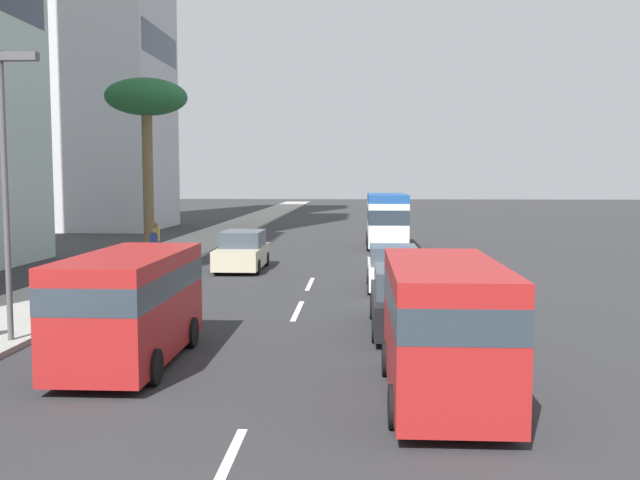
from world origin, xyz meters
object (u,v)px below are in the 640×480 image
(palm_tree, at_px, (146,103))
(van_third, at_px, (130,301))
(car_fifth, at_px, (405,301))
(pedestrian_by_tree, at_px, (154,246))
(street_lamp, at_px, (9,164))
(minibus_sixth, at_px, (387,218))
(car_fourth, at_px, (242,251))
(pedestrian_near_lamp, at_px, (156,238))
(car_lead, at_px, (393,269))
(van_second, at_px, (444,322))

(palm_tree, bearing_deg, van_third, -164.53)
(car_fifth, distance_m, palm_tree, 19.40)
(car_fifth, distance_m, pedestrian_by_tree, 15.50)
(palm_tree, xyz_separation_m, street_lamp, (-16.58, -1.65, -3.17))
(car_fifth, relative_size, street_lamp, 0.69)
(van_third, distance_m, minibus_sixth, 26.95)
(van_third, relative_size, car_fourth, 1.12)
(car_fifth, distance_m, minibus_sixth, 22.46)
(street_lamp, bearing_deg, van_third, -113.36)
(car_fourth, xyz_separation_m, pedestrian_near_lamp, (2.54, 4.63, 0.34))
(car_lead, distance_m, palm_tree, 15.03)
(van_third, xyz_separation_m, car_fifth, (3.69, -6.21, -0.59))
(van_third, xyz_separation_m, car_fourth, (15.99, 0.18, -0.59))
(car_fourth, distance_m, pedestrian_by_tree, 3.86)
(van_second, bearing_deg, car_fifth, 3.04)
(car_fourth, distance_m, pedestrian_near_lamp, 5.29)
(pedestrian_by_tree, bearing_deg, minibus_sixth, 32.07)
(car_fourth, height_order, car_fifth, car_fifth)
(street_lamp, bearing_deg, pedestrian_by_tree, 2.68)
(van_second, height_order, pedestrian_by_tree, van_second)
(minibus_sixth, bearing_deg, street_lamp, 158.10)
(van_second, xyz_separation_m, van_third, (2.18, 6.52, -0.06))
(car_fourth, height_order, minibus_sixth, minibus_sixth)
(car_fourth, height_order, pedestrian_near_lamp, pedestrian_near_lamp)
(car_lead, height_order, palm_tree, palm_tree)
(car_lead, height_order, van_second, van_second)
(pedestrian_by_tree, bearing_deg, van_second, -72.52)
(pedestrian_near_lamp, bearing_deg, van_third, 100.18)
(car_lead, distance_m, van_second, 12.89)
(van_second, bearing_deg, car_lead, 1.33)
(pedestrian_by_tree, bearing_deg, pedestrian_near_lamp, 91.20)
(minibus_sixth, xyz_separation_m, pedestrian_near_lamp, (-7.61, 11.40, -0.57))
(pedestrian_by_tree, distance_m, palm_tree, 7.07)
(car_fourth, relative_size, street_lamp, 0.68)
(pedestrian_by_tree, distance_m, street_lamp, 14.33)
(car_lead, bearing_deg, van_third, 149.79)
(car_lead, bearing_deg, street_lamp, 134.05)
(car_fourth, distance_m, palm_tree, 8.54)
(car_fourth, bearing_deg, minibus_sixth, 146.27)
(car_fourth, bearing_deg, car_fifth, 27.48)
(van_third, bearing_deg, pedestrian_by_tree, -165.46)
(car_lead, bearing_deg, pedestrian_by_tree, 65.36)
(car_lead, height_order, car_fourth, car_fourth)
(pedestrian_by_tree, height_order, street_lamp, street_lamp)
(van_third, relative_size, street_lamp, 0.76)
(car_lead, xyz_separation_m, street_lamp, (-9.25, 9.56, 3.64))
(palm_tree, bearing_deg, car_lead, -123.21)
(van_third, height_order, car_fifth, van_third)
(van_second, relative_size, van_third, 0.98)
(street_lamp, bearing_deg, minibus_sixth, -21.90)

